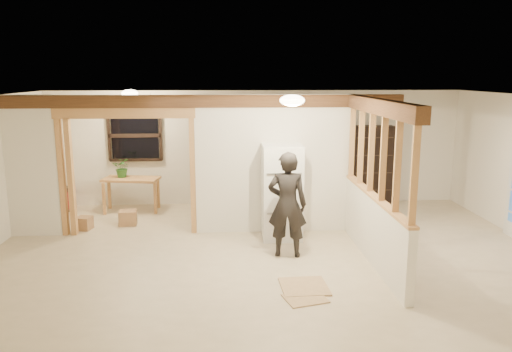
{
  "coord_description": "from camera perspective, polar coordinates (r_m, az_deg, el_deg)",
  "views": [
    {
      "loc": [
        -0.64,
        -7.61,
        2.85
      ],
      "look_at": [
        -0.16,
        0.4,
        1.2
      ],
      "focal_mm": 35.0,
      "sensor_mm": 36.0,
      "label": 1
    }
  ],
  "objects": [
    {
      "name": "floor",
      "position": [
        8.15,
        1.32,
        -8.89
      ],
      "size": [
        9.0,
        6.5,
        0.01
      ],
      "primitive_type": "cube",
      "color": "beige",
      "rests_on": "ground"
    },
    {
      "name": "ceiling",
      "position": [
        7.65,
        1.4,
        8.98
      ],
      "size": [
        9.0,
        6.5,
        0.01
      ],
      "primitive_type": "cube",
      "color": "white"
    },
    {
      "name": "wall_back",
      "position": [
        11.0,
        -0.05,
        3.24
      ],
      "size": [
        9.0,
        0.01,
        2.5
      ],
      "primitive_type": "cube",
      "color": "silver",
      "rests_on": "floor"
    },
    {
      "name": "wall_front",
      "position": [
        4.69,
        4.7,
        -8.38
      ],
      "size": [
        9.0,
        0.01,
        2.5
      ],
      "primitive_type": "cube",
      "color": "silver",
      "rests_on": "floor"
    },
    {
      "name": "partition_left_stub",
      "position": [
        9.58,
        -24.22,
        0.97
      ],
      "size": [
        0.9,
        0.12,
        2.5
      ],
      "primitive_type": "cube",
      "color": "silver",
      "rests_on": "floor"
    },
    {
      "name": "partition_center",
      "position": [
        9.0,
        1.99,
        1.36
      ],
      "size": [
        2.8,
        0.12,
        2.5
      ],
      "primitive_type": "cube",
      "color": "silver",
      "rests_on": "floor"
    },
    {
      "name": "doorway_frame",
      "position": [
        9.15,
        -14.44,
        0.22
      ],
      "size": [
        2.46,
        0.14,
        2.2
      ],
      "primitive_type": "cube",
      "color": "tan",
      "rests_on": "floor"
    },
    {
      "name": "header_beam_back",
      "position": [
        8.83,
        -5.82,
        8.5
      ],
      "size": [
        7.0,
        0.18,
        0.22
      ],
      "primitive_type": "cube",
      "color": "#55341D",
      "rests_on": "ceiling"
    },
    {
      "name": "header_beam_right",
      "position": [
        7.57,
        13.94,
        7.71
      ],
      "size": [
        0.18,
        3.3,
        0.22
      ],
      "primitive_type": "cube",
      "color": "#55341D",
      "rests_on": "ceiling"
    },
    {
      "name": "pony_wall",
      "position": [
        7.91,
        13.27,
        -6.0
      ],
      "size": [
        0.12,
        3.2,
        1.0
      ],
      "primitive_type": "cube",
      "color": "silver",
      "rests_on": "floor"
    },
    {
      "name": "stud_partition",
      "position": [
        7.65,
        13.68,
        2.32
      ],
      "size": [
        0.14,
        3.2,
        1.32
      ],
      "primitive_type": "cube",
      "color": "tan",
      "rests_on": "pony_wall"
    },
    {
      "name": "window_back",
      "position": [
        11.03,
        -13.67,
        4.51
      ],
      "size": [
        1.12,
        0.1,
        1.1
      ],
      "primitive_type": "cube",
      "color": "black",
      "rests_on": "wall_back"
    },
    {
      "name": "ceiling_dome_main",
      "position": [
        7.18,
        4.15,
        8.63
      ],
      "size": [
        0.36,
        0.36,
        0.16
      ],
      "primitive_type": "ellipsoid",
      "color": "#FFEABF",
      "rests_on": "ceiling"
    },
    {
      "name": "ceiling_dome_util",
      "position": [
        10.09,
        -14.23,
        9.16
      ],
      "size": [
        0.32,
        0.32,
        0.14
      ],
      "primitive_type": "ellipsoid",
      "color": "#FFEABF",
      "rests_on": "ceiling"
    },
    {
      "name": "hanging_bulb",
      "position": [
        9.34,
        -11.89,
        7.25
      ],
      "size": [
        0.07,
        0.07,
        0.07
      ],
      "primitive_type": "ellipsoid",
      "color": "#FFD88C",
      "rests_on": "ceiling"
    },
    {
      "name": "refrigerator",
      "position": [
        8.71,
        2.97,
        -1.83
      ],
      "size": [
        0.68,
        0.66,
        1.66
      ],
      "primitive_type": "cube",
      "color": "white",
      "rests_on": "floor"
    },
    {
      "name": "woman",
      "position": [
        7.84,
        3.59,
        -3.27
      ],
      "size": [
        0.68,
        0.51,
        1.68
      ],
      "primitive_type": "imported",
      "rotation": [
        0.0,
        0.0,
        2.96
      ],
      "color": "black",
      "rests_on": "floor"
    },
    {
      "name": "work_table",
      "position": [
        10.81,
        -14.01,
        -2.07
      ],
      "size": [
        1.22,
        0.75,
        0.72
      ],
      "primitive_type": "cube",
      "rotation": [
        0.0,
        0.0,
        -0.17
      ],
      "color": "tan",
      "rests_on": "floor"
    },
    {
      "name": "potted_plant",
      "position": [
        10.82,
        -15.02,
        0.94
      ],
      "size": [
        0.39,
        0.34,
        0.41
      ],
      "primitive_type": "imported",
      "rotation": [
        0.0,
        0.0,
        -0.05
      ],
      "color": "#2E6525",
      "rests_on": "work_table"
    },
    {
      "name": "shop_vac",
      "position": [
        11.24,
        -21.43,
        -2.5
      ],
      "size": [
        0.41,
        0.41,
        0.53
      ],
      "primitive_type": "cylinder",
      "rotation": [
        0.0,
        0.0,
        -0.01
      ],
      "color": "maroon",
      "rests_on": "floor"
    },
    {
      "name": "bookshelf",
      "position": [
        11.29,
        13.11,
        1.21
      ],
      "size": [
        0.87,
        0.29,
        1.74
      ],
      "primitive_type": "cube",
      "color": "black",
      "rests_on": "floor"
    },
    {
      "name": "box_util_a",
      "position": [
        9.91,
        -14.43,
        -4.63
      ],
      "size": [
        0.35,
        0.31,
        0.28
      ],
      "primitive_type": "cube",
      "rotation": [
        0.0,
        0.0,
        0.1
      ],
      "color": "#9A704A",
      "rests_on": "floor"
    },
    {
      "name": "box_util_b",
      "position": [
        9.86,
        -19.04,
        -5.12
      ],
      "size": [
        0.31,
        0.31,
        0.24
      ],
      "primitive_type": "cube",
      "rotation": [
        0.0,
        0.0,
        -0.22
      ],
      "color": "#9A704A",
      "rests_on": "floor"
    },
    {
      "name": "floor_panel_near",
      "position": [
        6.98,
        5.52,
        -12.46
      ],
      "size": [
        0.65,
        0.65,
        0.02
      ],
      "primitive_type": "cube",
      "rotation": [
        0.0,
        0.0,
        0.04
      ],
      "color": "tan",
      "rests_on": "floor"
    },
    {
      "name": "floor_panel_far",
      "position": [
        6.65,
        5.64,
        -13.75
      ],
      "size": [
        0.61,
        0.54,
        0.02
      ],
      "primitive_type": "cube",
      "rotation": [
        0.0,
        0.0,
        0.27
      ],
      "color": "tan",
      "rests_on": "floor"
    }
  ]
}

